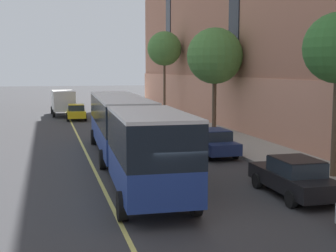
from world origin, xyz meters
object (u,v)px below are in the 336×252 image
street_tree_far_uptown (215,56)px  street_tree_far_downtown (164,49)px  parked_car_navy_5 (212,142)px  box_truck (63,101)px  parked_car_champagne_7 (139,110)px  taxi_cab (76,112)px  parked_car_black_2 (294,177)px  parked_car_black_0 (181,128)px  parked_car_black_1 (153,116)px  city_bus (127,128)px

street_tree_far_uptown → street_tree_far_downtown: size_ratio=0.90×
parked_car_navy_5 → box_truck: 27.20m
parked_car_champagne_7 → taxi_cab: 6.50m
box_truck → parked_car_black_2: bearing=-77.8°
taxi_cab → street_tree_far_downtown: (9.81, 2.82, 6.45)m
parked_car_black_2 → parked_car_champagne_7: size_ratio=1.02×
parked_car_black_0 → street_tree_far_uptown: street_tree_far_uptown is taller
parked_car_black_1 → parked_car_champagne_7: size_ratio=0.96×
parked_car_champagne_7 → parked_car_black_2: bearing=-89.9°
parked_car_black_0 → taxi_cab: same height
parked_car_black_2 → parked_car_navy_5: same height
parked_car_black_2 → street_tree_far_downtown: 34.55m
city_bus → street_tree_far_uptown: size_ratio=2.46×
box_truck → street_tree_far_downtown: street_tree_far_downtown is taller
city_bus → parked_car_black_0: bearing=58.3°
parked_car_navy_5 → street_tree_far_uptown: street_tree_far_uptown is taller
parked_car_champagne_7 → taxi_cab: bearing=-174.2°
parked_car_black_1 → street_tree_far_downtown: (3.26, 8.49, 6.45)m
street_tree_far_uptown → parked_car_champagne_7: bearing=103.7°
street_tree_far_uptown → parked_car_black_2: bearing=-100.3°
parked_car_champagne_7 → street_tree_far_downtown: 7.58m
parked_car_black_1 → parked_car_navy_5: 16.05m
parked_car_black_0 → parked_car_champagne_7: 15.61m
parked_car_black_1 → box_truck: 12.67m
parked_car_black_2 → taxi_cab: same height
parked_car_black_1 → city_bus: bearing=-106.7°
parked_car_black_2 → parked_car_champagne_7: same height
parked_car_black_1 → street_tree_far_uptown: (3.26, -7.32, 5.23)m
parked_car_navy_5 → taxi_cab: (-6.46, 21.73, -0.00)m
parked_car_champagne_7 → taxi_cab: same height
taxi_cab → parked_car_champagne_7: bearing=5.8°
parked_car_black_2 → box_truck: size_ratio=0.69×
parked_car_black_1 → parked_car_black_2: size_ratio=0.94×
parked_car_navy_5 → box_truck: bearing=106.2°
city_bus → parked_car_champagne_7: bearing=77.6°
city_bus → parked_car_black_1: city_bus is taller
street_tree_far_uptown → street_tree_far_downtown: (0.00, 15.81, 1.22)m
street_tree_far_uptown → street_tree_far_downtown: bearing=90.0°
street_tree_far_downtown → box_truck: bearing=171.9°
parked_car_champagne_7 → street_tree_far_uptown: size_ratio=0.58×
box_truck → parked_car_navy_5: bearing=-73.8°
parked_car_black_0 → parked_car_black_2: size_ratio=0.94×
parked_car_champagne_7 → parked_car_black_0: bearing=-89.6°
box_truck → taxi_cab: bearing=-75.6°
parked_car_black_2 → parked_car_navy_5: 9.24m
street_tree_far_downtown → parked_car_navy_5: bearing=-97.8°
parked_car_black_2 → street_tree_far_downtown: bearing=84.5°
parked_car_black_2 → taxi_cab: size_ratio=1.03×
city_bus → parked_car_black_1: size_ratio=4.45×
city_bus → street_tree_far_uptown: bearing=51.2°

